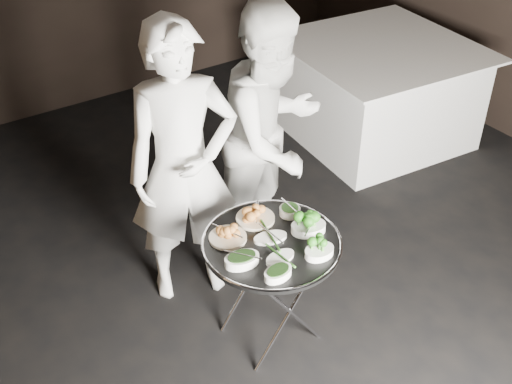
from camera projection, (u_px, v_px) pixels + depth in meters
floor at (289, 332)px, 3.88m from camera, size 6.00×7.00×0.05m
tray_stand at (271, 286)px, 3.61m from camera, size 0.47×0.40×0.69m
serving_tray at (272, 243)px, 3.43m from camera, size 0.76×0.76×0.04m
potato_plate_a at (228, 234)px, 3.43m from camera, size 0.20×0.20×0.07m
potato_plate_b at (255, 215)px, 3.56m from camera, size 0.22×0.22×0.08m
greens_bowl at (290, 210)px, 3.61m from camera, size 0.12×0.12×0.07m
asparagus_plate_a at (270, 237)px, 3.44m from camera, size 0.21×0.15×0.04m
asparagus_plate_b at (280, 257)px, 3.31m from camera, size 0.18×0.11×0.04m
spinach_bowl_a at (242, 259)px, 3.27m from camera, size 0.21×0.15×0.08m
spinach_bowl_b at (278, 272)px, 3.19m from camera, size 0.17×0.12×0.07m
broccoli_bowl_a at (308, 226)px, 3.48m from camera, size 0.23×0.20×0.08m
broccoli_bowl_b at (319, 251)px, 3.32m from camera, size 0.17×0.13×0.07m
serving_utensils at (267, 226)px, 3.45m from camera, size 0.59×0.43×0.01m
waiter_left at (183, 168)px, 3.68m from camera, size 0.75×0.60×1.78m
waiter_right at (273, 136)px, 4.03m from camera, size 0.98×0.85×1.74m
dining_table at (377, 92)px, 5.51m from camera, size 1.47×1.47×0.84m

